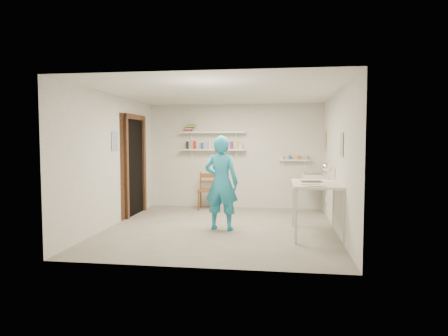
# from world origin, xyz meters

# --- Properties ---
(floor) EXTENTS (4.00, 4.50, 0.02)m
(floor) POSITION_xyz_m (0.00, 0.00, -0.01)
(floor) COLOR slate
(floor) RESTS_ON ground
(ceiling) EXTENTS (4.00, 4.50, 0.02)m
(ceiling) POSITION_xyz_m (0.00, 0.00, 2.41)
(ceiling) COLOR silver
(ceiling) RESTS_ON wall_back
(wall_back) EXTENTS (4.00, 0.02, 2.40)m
(wall_back) POSITION_xyz_m (0.00, 2.26, 1.20)
(wall_back) COLOR silver
(wall_back) RESTS_ON ground
(wall_front) EXTENTS (4.00, 0.02, 2.40)m
(wall_front) POSITION_xyz_m (0.00, -2.26, 1.20)
(wall_front) COLOR silver
(wall_front) RESTS_ON ground
(wall_left) EXTENTS (0.02, 4.50, 2.40)m
(wall_left) POSITION_xyz_m (-2.01, 0.00, 1.20)
(wall_left) COLOR silver
(wall_left) RESTS_ON ground
(wall_right) EXTENTS (0.02, 4.50, 2.40)m
(wall_right) POSITION_xyz_m (2.01, 0.00, 1.20)
(wall_right) COLOR silver
(wall_right) RESTS_ON ground
(doorway_recess) EXTENTS (0.02, 0.90, 2.00)m
(doorway_recess) POSITION_xyz_m (-1.99, 1.05, 1.00)
(doorway_recess) COLOR black
(doorway_recess) RESTS_ON wall_left
(corridor_box) EXTENTS (1.40, 1.50, 2.10)m
(corridor_box) POSITION_xyz_m (-2.70, 1.05, 1.05)
(corridor_box) COLOR brown
(corridor_box) RESTS_ON ground
(door_lintel) EXTENTS (0.06, 1.05, 0.10)m
(door_lintel) POSITION_xyz_m (-1.97, 1.05, 2.05)
(door_lintel) COLOR brown
(door_lintel) RESTS_ON wall_left
(door_jamb_near) EXTENTS (0.06, 0.10, 2.00)m
(door_jamb_near) POSITION_xyz_m (-1.97, 0.55, 1.00)
(door_jamb_near) COLOR brown
(door_jamb_near) RESTS_ON ground
(door_jamb_far) EXTENTS (0.06, 0.10, 2.00)m
(door_jamb_far) POSITION_xyz_m (-1.97, 1.55, 1.00)
(door_jamb_far) COLOR brown
(door_jamb_far) RESTS_ON ground
(shelf_lower) EXTENTS (1.50, 0.22, 0.03)m
(shelf_lower) POSITION_xyz_m (-0.50, 2.13, 1.35)
(shelf_lower) COLOR white
(shelf_lower) RESTS_ON wall_back
(shelf_upper) EXTENTS (1.50, 0.22, 0.03)m
(shelf_upper) POSITION_xyz_m (-0.50, 2.13, 1.75)
(shelf_upper) COLOR white
(shelf_upper) RESTS_ON wall_back
(ledge_shelf) EXTENTS (0.70, 0.14, 0.03)m
(ledge_shelf) POSITION_xyz_m (1.35, 2.17, 1.12)
(ledge_shelf) COLOR white
(ledge_shelf) RESTS_ON wall_back
(poster_left) EXTENTS (0.01, 0.28, 0.36)m
(poster_left) POSITION_xyz_m (-1.99, 0.05, 1.55)
(poster_left) COLOR #334C7F
(poster_left) RESTS_ON wall_left
(poster_right_a) EXTENTS (0.01, 0.34, 0.42)m
(poster_right_a) POSITION_xyz_m (1.99, 1.80, 1.55)
(poster_right_a) COLOR #995933
(poster_right_a) RESTS_ON wall_right
(poster_right_b) EXTENTS (0.01, 0.30, 0.38)m
(poster_right_b) POSITION_xyz_m (1.99, -0.55, 1.50)
(poster_right_b) COLOR #3F724C
(poster_right_b) RESTS_ON wall_right
(belfast_sink) EXTENTS (0.48, 0.60, 0.30)m
(belfast_sink) POSITION_xyz_m (1.75, 1.70, 0.70)
(belfast_sink) COLOR white
(belfast_sink) RESTS_ON wall_right
(man) EXTENTS (0.66, 0.48, 1.65)m
(man) POSITION_xyz_m (0.03, -0.12, 0.83)
(man) COLOR #2595B9
(man) RESTS_ON ground
(wall_clock) EXTENTS (0.30, 0.08, 0.30)m
(wall_clock) POSITION_xyz_m (-0.01, 0.10, 1.10)
(wall_clock) COLOR #C8B488
(wall_clock) RESTS_ON man
(wooden_chair) EXTENTS (0.43, 0.41, 0.87)m
(wooden_chair) POSITION_xyz_m (-0.59, 1.85, 0.44)
(wooden_chair) COLOR brown
(wooden_chair) RESTS_ON ground
(work_table) EXTENTS (0.79, 1.31, 0.88)m
(work_table) POSITION_xyz_m (1.64, -0.32, 0.44)
(work_table) COLOR silver
(work_table) RESTS_ON ground
(desk_lamp) EXTENTS (0.16, 0.16, 0.16)m
(desk_lamp) POSITION_xyz_m (1.86, 0.20, 1.10)
(desk_lamp) COLOR white
(desk_lamp) RESTS_ON work_table
(spray_cans) EXTENTS (1.29, 0.06, 0.17)m
(spray_cans) POSITION_xyz_m (-0.50, 2.13, 1.45)
(spray_cans) COLOR black
(spray_cans) RESTS_ON shelf_lower
(book_stack) EXTENTS (0.28, 0.14, 0.17)m
(book_stack) POSITION_xyz_m (-1.05, 2.13, 1.85)
(book_stack) COLOR red
(book_stack) RESTS_ON shelf_upper
(ledge_pots) EXTENTS (0.48, 0.07, 0.09)m
(ledge_pots) POSITION_xyz_m (1.35, 2.17, 1.18)
(ledge_pots) COLOR silver
(ledge_pots) RESTS_ON ledge_shelf
(papers) EXTENTS (0.30, 0.22, 0.02)m
(papers) POSITION_xyz_m (1.64, -0.32, 0.88)
(papers) COLOR silver
(papers) RESTS_ON work_table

